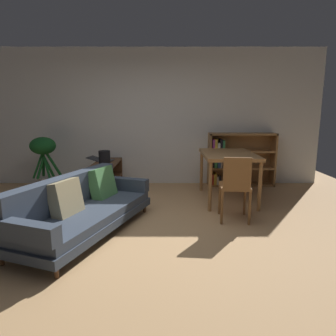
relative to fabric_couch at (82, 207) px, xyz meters
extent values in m
plane|color=tan|center=(0.73, -0.11, -0.32)|extent=(8.16, 8.16, 0.00)
cube|color=silver|center=(0.73, 2.59, 1.03)|extent=(6.80, 0.10, 2.70)
cylinder|color=#56351E|center=(0.71, 0.73, -0.27)|extent=(0.04, 0.04, 0.11)
cylinder|color=#56351E|center=(0.06, -1.05, -0.27)|extent=(0.04, 0.04, 0.11)
cylinder|color=#56351E|center=(0.10, 0.95, -0.27)|extent=(0.04, 0.04, 0.11)
cylinder|color=#56351E|center=(-0.56, -0.82, -0.27)|extent=(0.04, 0.04, 0.11)
cube|color=#384251|center=(0.08, -0.05, -0.17)|extent=(1.44, 2.20, 0.10)
cube|color=#384251|center=(0.08, -0.05, -0.07)|extent=(1.38, 2.11, 0.10)
cube|color=#384251|center=(-0.20, 0.05, 0.18)|extent=(0.85, 1.91, 0.39)
cube|color=#384251|center=(0.41, 0.85, 0.08)|extent=(0.75, 0.39, 0.19)
cube|color=#384251|center=(-0.25, -0.95, 0.08)|extent=(0.75, 0.39, 0.19)
cube|color=tan|center=(-0.12, -0.20, 0.17)|extent=(0.35, 0.46, 0.43)
cube|color=#4C894C|center=(0.15, 0.53, 0.17)|extent=(0.37, 0.48, 0.44)
cube|color=#56351E|center=(-0.09, 2.48, -0.05)|extent=(0.42, 0.04, 0.55)
cube|color=#56351E|center=(-0.09, 1.14, -0.05)|extent=(0.42, 0.04, 0.55)
cube|color=#56351E|center=(-0.09, 1.81, -0.10)|extent=(0.42, 1.34, 0.04)
cube|color=#56351E|center=(-0.09, 1.81, 0.20)|extent=(0.42, 1.38, 0.04)
cube|color=#56351E|center=(-0.09, 1.81, -0.30)|extent=(0.42, 1.34, 0.04)
cube|color=#333338|center=(-0.12, 2.07, 0.23)|extent=(0.30, 0.35, 0.02)
cube|color=black|center=(-0.34, 2.12, 0.27)|extent=(0.28, 0.33, 0.06)
cylinder|color=black|center=(-0.03, 1.54, 0.36)|extent=(0.20, 0.20, 0.27)
cylinder|color=slate|center=(-0.03, 1.54, 0.41)|extent=(0.11, 0.11, 0.01)
cylinder|color=#9E9389|center=(-1.23, 1.91, -0.19)|extent=(0.27, 0.27, 0.26)
cylinder|color=#195623|center=(-1.09, 1.95, 0.22)|extent=(0.33, 0.13, 0.59)
cylinder|color=#195623|center=(-1.17, 1.97, 0.13)|extent=(0.16, 0.16, 0.42)
cylinder|color=#195623|center=(-1.28, 2.00, 0.17)|extent=(0.16, 0.23, 0.49)
cylinder|color=#195623|center=(-1.33, 1.88, 0.19)|extent=(0.23, 0.09, 0.53)
cylinder|color=#195623|center=(-1.28, 1.85, 0.13)|extent=(0.14, 0.16, 0.41)
cylinder|color=#195623|center=(-1.15, 1.84, 0.13)|extent=(0.19, 0.18, 0.42)
ellipsoid|color=#195623|center=(-1.23, 1.91, 0.53)|extent=(0.46, 0.46, 0.32)
cylinder|color=olive|center=(1.69, 1.95, 0.05)|extent=(0.06, 0.06, 0.75)
cylinder|color=olive|center=(1.69, 0.78, 0.05)|extent=(0.06, 0.06, 0.75)
cylinder|color=olive|center=(2.43, 1.95, 0.05)|extent=(0.06, 0.06, 0.75)
cylinder|color=olive|center=(2.43, 0.78, 0.05)|extent=(0.06, 0.06, 0.75)
cube|color=olive|center=(2.06, 1.36, 0.45)|extent=(0.84, 1.27, 0.05)
cylinder|color=brown|center=(1.81, 0.65, -0.10)|extent=(0.04, 0.04, 0.45)
cylinder|color=brown|center=(2.17, 0.62, -0.10)|extent=(0.04, 0.04, 0.45)
cylinder|color=brown|center=(1.78, 0.25, -0.10)|extent=(0.04, 0.04, 0.45)
cylinder|color=brown|center=(2.14, 0.22, -0.10)|extent=(0.04, 0.04, 0.45)
cube|color=brown|center=(1.97, 0.43, 0.15)|extent=(0.44, 0.47, 0.04)
cube|color=brown|center=(1.96, 0.23, 0.37)|extent=(0.36, 0.07, 0.41)
cube|color=olive|center=(1.90, 2.37, 0.20)|extent=(0.04, 0.33, 1.06)
cube|color=olive|center=(3.17, 2.37, 0.20)|extent=(0.04, 0.33, 1.06)
cube|color=olive|center=(2.53, 2.37, 0.71)|extent=(1.31, 0.33, 0.04)
cube|color=olive|center=(2.53, 2.37, -0.31)|extent=(1.31, 0.33, 0.04)
cube|color=olive|center=(2.53, 2.51, 0.20)|extent=(1.28, 0.04, 1.06)
cube|color=olive|center=(2.53, 2.37, 0.03)|extent=(1.28, 0.31, 0.04)
cube|color=olive|center=(2.53, 2.37, 0.37)|extent=(1.28, 0.31, 0.04)
cube|color=red|center=(1.95, 2.34, -0.19)|extent=(0.04, 0.20, 0.20)
cube|color=gold|center=(2.00, 2.35, -0.18)|extent=(0.05, 0.27, 0.22)
cube|color=silver|center=(2.05, 2.34, -0.21)|extent=(0.04, 0.24, 0.16)
cube|color=black|center=(2.10, 2.34, -0.20)|extent=(0.05, 0.22, 0.17)
cube|color=black|center=(1.96, 2.34, 0.17)|extent=(0.05, 0.21, 0.24)
cube|color=#337F47|center=(2.01, 2.34, 0.13)|extent=(0.06, 0.21, 0.15)
cube|color=#2D5199|center=(2.07, 2.35, 0.15)|extent=(0.05, 0.26, 0.19)
cube|color=silver|center=(2.12, 2.35, 0.14)|extent=(0.03, 0.27, 0.17)
cube|color=#993884|center=(1.95, 2.34, 0.50)|extent=(0.04, 0.23, 0.22)
cube|color=gold|center=(2.00, 2.35, 0.50)|extent=(0.05, 0.26, 0.22)
cube|color=silver|center=(2.06, 2.35, 0.47)|extent=(0.05, 0.26, 0.15)
cube|color=black|center=(2.11, 2.35, 0.50)|extent=(0.04, 0.25, 0.22)
cube|color=#337F47|center=(2.16, 2.34, 0.49)|extent=(0.04, 0.20, 0.20)
camera|label=1|loc=(1.07, -3.50, 1.16)|focal=31.73mm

